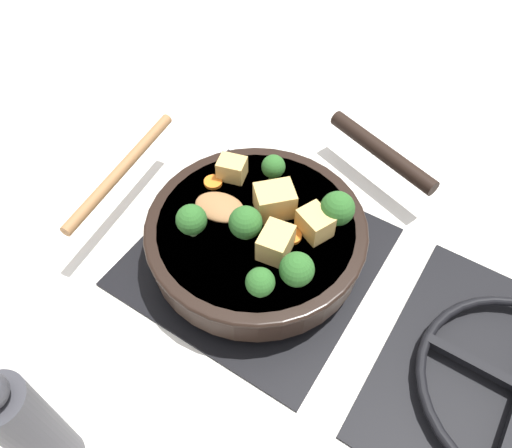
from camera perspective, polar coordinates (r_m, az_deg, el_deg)
ground_plane at (r=0.70m, az=-0.00°, el=-3.79°), size 2.40×2.40×0.00m
front_burner_grate at (r=0.69m, az=-0.00°, el=-3.23°), size 0.31×0.31×0.03m
skillet_pan at (r=0.66m, az=0.25°, el=-0.97°), size 0.41×0.32×0.05m
wooden_spoon at (r=0.68m, az=-10.73°, el=4.38°), size 0.24×0.21×0.02m
tofu_cube_center_large at (r=0.64m, az=2.15°, el=2.66°), size 0.06×0.06×0.04m
tofu_cube_near_handle at (r=0.60m, az=2.27°, el=-2.17°), size 0.05×0.04×0.04m
tofu_cube_east_chunk at (r=0.62m, az=6.74°, el=0.09°), size 0.05×0.05×0.03m
tofu_cube_west_chunk at (r=0.69m, az=-2.77°, el=6.35°), size 0.04×0.04×0.03m
broccoli_floret_near_spoon at (r=0.67m, az=2.00°, el=6.52°), size 0.03×0.03×0.04m
broccoli_floret_center_top at (r=0.57m, az=4.68°, el=-5.22°), size 0.04×0.04×0.05m
broccoli_floret_east_rim at (r=0.63m, az=9.28°, el=1.74°), size 0.04×0.04×0.05m
broccoli_floret_west_rim at (r=0.61m, az=-7.39°, el=0.46°), size 0.04×0.04×0.05m
broccoli_floret_north_edge at (r=0.56m, az=0.48°, el=-6.70°), size 0.03×0.03×0.04m
broccoli_floret_south_cluster at (r=0.61m, az=-1.26°, el=0.16°), size 0.04×0.04×0.05m
carrot_slice_orange_thin at (r=0.63m, az=4.10°, el=-1.39°), size 0.03×0.03×0.01m
carrot_slice_near_center at (r=0.69m, az=-4.93°, el=4.79°), size 0.03×0.03×0.01m
pepper_mill at (r=0.54m, az=-24.36°, el=-20.53°), size 0.05×0.05×0.21m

